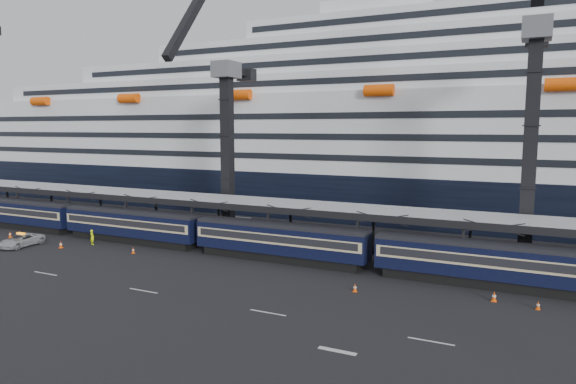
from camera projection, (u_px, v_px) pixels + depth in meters
name	position (u px, v px, depth m)	size (l,w,h in m)	color
ground	(313.00, 301.00, 41.21)	(260.00, 260.00, 0.00)	black
lane_markings	(398.00, 343.00, 33.03)	(111.00, 4.27, 0.02)	beige
train	(310.00, 243.00, 51.88)	(133.05, 3.00, 4.05)	black
canopy	(366.00, 211.00, 53.07)	(130.00, 6.25, 5.53)	gray
cruise_ship	(420.00, 137.00, 81.25)	(214.09, 28.84, 34.00)	black
crane_dark_near	(226.00, 143.00, 64.95)	(4.50, 17.75, 35.08)	#515459
crane_dark_mid	(531.00, 132.00, 48.81)	(4.50, 18.24, 39.64)	#515459
pickup_truck	(21.00, 240.00, 59.90)	(2.42, 5.25, 1.46)	#A6A8AD
worker	(92.00, 237.00, 60.76)	(0.66, 0.43, 1.82)	#DFFC0D
traffic_cone_a	(10.00, 234.00, 64.82)	(0.40, 0.40, 0.80)	#FF5308
traffic_cone_b	(61.00, 244.00, 59.14)	(0.42, 0.42, 0.85)	#FF5308
traffic_cone_c	(133.00, 250.00, 56.65)	(0.35, 0.35, 0.70)	#FF5308
traffic_cone_d	(355.00, 288.00, 43.38)	(0.36, 0.36, 0.73)	#FF5308
traffic_cone_e	(494.00, 296.00, 40.95)	(0.42, 0.42, 0.85)	#FF5308
traffic_cone_f	(538.00, 305.00, 39.13)	(0.34, 0.34, 0.68)	#FF5308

